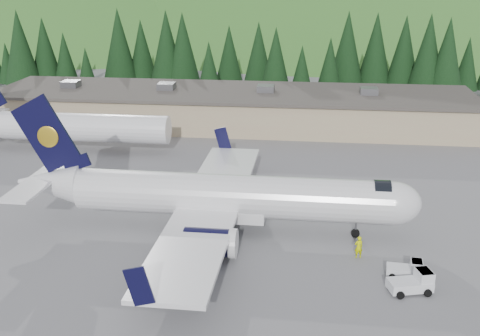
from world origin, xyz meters
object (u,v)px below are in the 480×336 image
airliner (220,197)px  baggage_tug_b (408,269)px  second_airliner (63,126)px  ramp_worker (359,247)px  terminal_building (232,107)px  baggage_tug_a (414,282)px

airliner → baggage_tug_b: bearing=-23.1°
airliner → second_airliner: (-23.85, 21.99, 0.07)m
airliner → second_airliner: airliner is taller
second_airliner → ramp_worker: second_airliner is taller
baggage_tug_b → ramp_worker: (-3.58, 2.83, 0.32)m
baggage_tug_b → ramp_worker: ramp_worker is taller
terminal_building → ramp_worker: size_ratio=37.15×
baggage_tug_a → terminal_building: (-19.76, 47.10, 1.87)m
airliner → ramp_worker: airliner is taller
baggage_tug_a → terminal_building: terminal_building is taller
baggage_tug_a → baggage_tug_b: baggage_tug_a is taller
ramp_worker → baggage_tug_a: bearing=109.3°
second_airliner → baggage_tug_a: second_airliner is taller
baggage_tug_a → airliner: bearing=134.6°
ramp_worker → second_airliner: bearing=-52.8°
second_airliner → baggage_tug_b: bearing=-36.1°
baggage_tug_a → ramp_worker: 6.27m
baggage_tug_a → baggage_tug_b: size_ratio=1.24×
second_airliner → baggage_tug_b: second_airliner is taller
airliner → terminal_building: size_ratio=0.52×
ramp_worker → airliner: bearing=-35.4°
airliner → ramp_worker: size_ratio=19.20×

